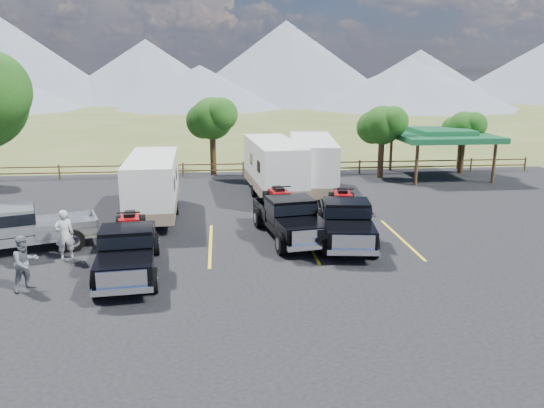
{
  "coord_description": "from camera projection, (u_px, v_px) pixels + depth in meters",
  "views": [
    {
      "loc": [
        -1.51,
        -16.67,
        6.91
      ],
      "look_at": [
        0.55,
        4.33,
        1.6
      ],
      "focal_mm": 35.0,
      "sensor_mm": 36.0,
      "label": 1
    }
  ],
  "objects": [
    {
      "name": "ground",
      "position": [
        268.0,
        281.0,
        17.92
      ],
      "size": [
        320.0,
        320.0,
        0.0
      ],
      "primitive_type": "plane",
      "color": "#495825",
      "rests_on": "ground"
    },
    {
      "name": "asphalt_lot",
      "position": [
        261.0,
        252.0,
        20.81
      ],
      "size": [
        44.0,
        34.0,
        0.04
      ],
      "primitive_type": "cube",
      "color": "black",
      "rests_on": "ground"
    },
    {
      "name": "stall_lines",
      "position": [
        259.0,
        243.0,
        21.77
      ],
      "size": [
        12.12,
        5.5,
        0.01
      ],
      "color": "yellow",
      "rests_on": "asphalt_lot"
    },
    {
      "name": "tree_ne_a",
      "position": [
        382.0,
        125.0,
        34.34
      ],
      "size": [
        3.11,
        2.92,
        4.76
      ],
      "color": "black",
      "rests_on": "ground"
    },
    {
      "name": "tree_ne_b",
      "position": [
        463.0,
        128.0,
        35.96
      ],
      "size": [
        2.77,
        2.59,
        4.27
      ],
      "color": "black",
      "rests_on": "ground"
    },
    {
      "name": "tree_north",
      "position": [
        212.0,
        119.0,
        35.15
      ],
      "size": [
        3.46,
        3.24,
        5.25
      ],
      "color": "black",
      "rests_on": "ground"
    },
    {
      "name": "rail_fence",
      "position": [
        273.0,
        167.0,
        35.82
      ],
      "size": [
        36.12,
        0.12,
        1.0
      ],
      "color": "brown",
      "rests_on": "ground"
    },
    {
      "name": "pavilion",
      "position": [
        441.0,
        135.0,
        34.88
      ],
      "size": [
        6.2,
        6.2,
        3.22
      ],
      "color": "brown",
      "rests_on": "ground"
    },
    {
      "name": "mountain_range",
      "position": [
        191.0,
        66.0,
        117.56
      ],
      "size": [
        209.0,
        71.0,
        20.0
      ],
      "color": "slate",
      "rests_on": "ground"
    },
    {
      "name": "rig_left",
      "position": [
        128.0,
        247.0,
        18.39
      ],
      "size": [
        2.43,
        5.85,
        1.91
      ],
      "rotation": [
        0.0,
        0.0,
        0.09
      ],
      "color": "black",
      "rests_on": "asphalt_lot"
    },
    {
      "name": "rig_center",
      "position": [
        289.0,
        216.0,
        22.32
      ],
      "size": [
        2.81,
        6.14,
        1.97
      ],
      "rotation": [
        0.0,
        0.0,
        0.16
      ],
      "color": "black",
      "rests_on": "asphalt_lot"
    },
    {
      "name": "rig_right",
      "position": [
        345.0,
        219.0,
        21.83
      ],
      "size": [
        2.71,
        6.14,
        1.98
      ],
      "rotation": [
        0.0,
        0.0,
        -0.13
      ],
      "color": "black",
      "rests_on": "asphalt_lot"
    },
    {
      "name": "trailer_left",
      "position": [
        153.0,
        186.0,
        25.3
      ],
      "size": [
        2.48,
        8.49,
        2.95
      ],
      "rotation": [
        0.0,
        0.0,
        0.04
      ],
      "color": "white",
      "rests_on": "asphalt_lot"
    },
    {
      "name": "trailer_center",
      "position": [
        274.0,
        168.0,
        29.32
      ],
      "size": [
        3.01,
        9.09,
        3.14
      ],
      "rotation": [
        0.0,
        0.0,
        0.09
      ],
      "color": "white",
      "rests_on": "asphalt_lot"
    },
    {
      "name": "trailer_right",
      "position": [
        312.0,
        165.0,
        30.1
      ],
      "size": [
        3.14,
        9.18,
        3.17
      ],
      "rotation": [
        0.0,
        0.0,
        -0.11
      ],
      "color": "white",
      "rests_on": "asphalt_lot"
    },
    {
      "name": "pickup_silver",
      "position": [
        19.0,
        228.0,
        20.62
      ],
      "size": [
        6.28,
        3.76,
        1.8
      ],
      "rotation": [
        0.0,
        0.0,
        -1.24
      ],
      "color": "#999CA1",
      "rests_on": "asphalt_lot"
    },
    {
      "name": "person_a",
      "position": [
        64.0,
        235.0,
        19.7
      ],
      "size": [
        0.82,
        0.7,
        1.91
      ],
      "primitive_type": "imported",
      "rotation": [
        0.0,
        0.0,
        3.55
      ],
      "color": "silver",
      "rests_on": "asphalt_lot"
    },
    {
      "name": "person_b",
      "position": [
        25.0,
        263.0,
        16.92
      ],
      "size": [
        1.11,
        1.12,
        1.83
      ],
      "primitive_type": "imported",
      "rotation": [
        0.0,
        0.0,
        0.84
      ],
      "color": "slate",
      "rests_on": "asphalt_lot"
    }
  ]
}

